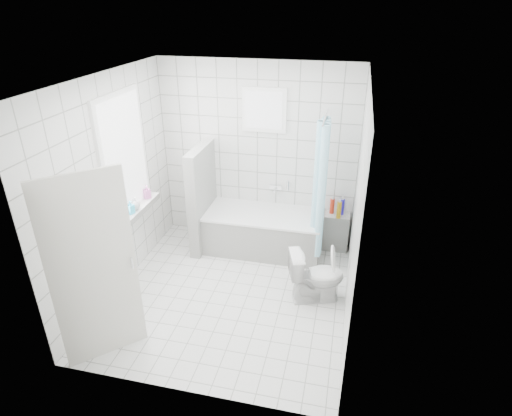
# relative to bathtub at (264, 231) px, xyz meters

# --- Properties ---
(ground) EXTENTS (3.00, 3.00, 0.00)m
(ground) POSITION_rel_bathtub_xyz_m (-0.18, -1.12, -0.29)
(ground) COLOR white
(ground) RESTS_ON ground
(ceiling) EXTENTS (3.00, 3.00, 0.00)m
(ceiling) POSITION_rel_bathtub_xyz_m (-0.18, -1.12, 2.31)
(ceiling) COLOR white
(ceiling) RESTS_ON ground
(wall_back) EXTENTS (2.80, 0.02, 2.60)m
(wall_back) POSITION_rel_bathtub_xyz_m (-0.18, 0.38, 1.01)
(wall_back) COLOR white
(wall_back) RESTS_ON ground
(wall_front) EXTENTS (2.80, 0.02, 2.60)m
(wall_front) POSITION_rel_bathtub_xyz_m (-0.18, -2.62, 1.01)
(wall_front) COLOR white
(wall_front) RESTS_ON ground
(wall_left) EXTENTS (0.02, 3.00, 2.60)m
(wall_left) POSITION_rel_bathtub_xyz_m (-1.58, -1.12, 1.01)
(wall_left) COLOR white
(wall_left) RESTS_ON ground
(wall_right) EXTENTS (0.02, 3.00, 2.60)m
(wall_right) POSITION_rel_bathtub_xyz_m (1.22, -1.12, 1.01)
(wall_right) COLOR white
(wall_right) RESTS_ON ground
(window_left) EXTENTS (0.01, 0.90, 1.40)m
(window_left) POSITION_rel_bathtub_xyz_m (-1.53, -0.82, 1.31)
(window_left) COLOR white
(window_left) RESTS_ON wall_left
(window_back) EXTENTS (0.50, 0.01, 0.50)m
(window_back) POSITION_rel_bathtub_xyz_m (-0.08, 0.33, 1.66)
(window_back) COLOR white
(window_back) RESTS_ON wall_back
(window_sill) EXTENTS (0.18, 1.02, 0.08)m
(window_sill) POSITION_rel_bathtub_xyz_m (-1.49, -0.82, 0.57)
(window_sill) COLOR white
(window_sill) RESTS_ON wall_left
(door) EXTENTS (0.60, 0.59, 2.00)m
(door) POSITION_rel_bathtub_xyz_m (-1.15, -2.32, 0.71)
(door) COLOR silver
(door) RESTS_ON ground
(bathtub) EXTENTS (1.64, 0.77, 0.58)m
(bathtub) POSITION_rel_bathtub_xyz_m (0.00, 0.00, 0.00)
(bathtub) COLOR white
(bathtub) RESTS_ON ground
(partition_wall) EXTENTS (0.15, 0.85, 1.50)m
(partition_wall) POSITION_rel_bathtub_xyz_m (-0.89, -0.05, 0.46)
(partition_wall) COLOR white
(partition_wall) RESTS_ON ground
(tiled_ledge) EXTENTS (0.40, 0.24, 0.55)m
(tiled_ledge) POSITION_rel_bathtub_xyz_m (0.99, 0.25, -0.02)
(tiled_ledge) COLOR white
(tiled_ledge) RESTS_ON ground
(toilet) EXTENTS (0.73, 0.55, 0.66)m
(toilet) POSITION_rel_bathtub_xyz_m (0.85, -0.98, 0.04)
(toilet) COLOR white
(toilet) RESTS_ON ground
(curtain_rod) EXTENTS (0.02, 0.80, 0.02)m
(curtain_rod) POSITION_rel_bathtub_xyz_m (0.76, -0.02, 1.71)
(curtain_rod) COLOR silver
(curtain_rod) RESTS_ON wall_back
(shower_curtain) EXTENTS (0.14, 0.48, 1.78)m
(shower_curtain) POSITION_rel_bathtub_xyz_m (0.76, -0.16, 0.81)
(shower_curtain) COLOR #50C9EC
(shower_curtain) RESTS_ON curtain_rod
(tub_faucet) EXTENTS (0.18, 0.06, 0.06)m
(tub_faucet) POSITION_rel_bathtub_xyz_m (0.10, 0.33, 0.56)
(tub_faucet) COLOR silver
(tub_faucet) RESTS_ON wall_back
(sill_bottles) EXTENTS (0.18, 0.79, 0.30)m
(sill_bottles) POSITION_rel_bathtub_xyz_m (-1.48, -0.96, 0.72)
(sill_bottles) COLOR silver
(sill_bottles) RESTS_ON window_sill
(ledge_bottles) EXTENTS (0.20, 0.19, 0.24)m
(ledge_bottles) POSITION_rel_bathtub_xyz_m (1.01, 0.24, 0.38)
(ledge_bottles) COLOR red
(ledge_bottles) RESTS_ON tiled_ledge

